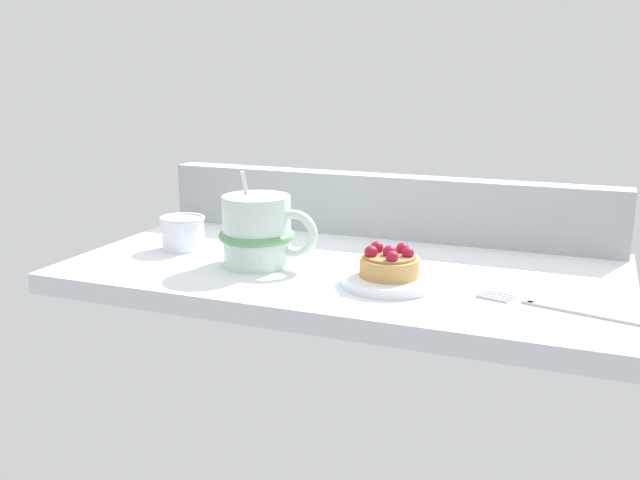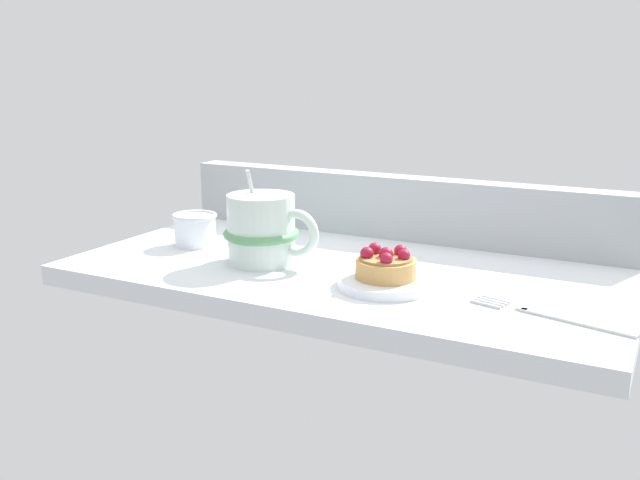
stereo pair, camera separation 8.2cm
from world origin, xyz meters
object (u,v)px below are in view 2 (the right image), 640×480
at_px(raspberry_tart, 386,265).
at_px(dessert_plate, 385,283).
at_px(sugar_bowl, 195,228).
at_px(dessert_fork, 548,314).
at_px(coffee_mug, 263,230).

bearing_deg(raspberry_tart, dessert_plate, -41.75).
bearing_deg(sugar_bowl, dessert_fork, -8.11).
xyz_separation_m(raspberry_tart, coffee_mug, (-0.17, 0.02, 0.02)).
xyz_separation_m(raspberry_tart, dessert_fork, (0.18, -0.02, -0.02)).
bearing_deg(dessert_plate, coffee_mug, 172.82).
relative_size(dessert_plate, dessert_fork, 0.66).
bearing_deg(dessert_fork, dessert_plate, 175.23).
height_order(coffee_mug, sugar_bowl, coffee_mug).
bearing_deg(dessert_fork, raspberry_tart, 175.20).
bearing_deg(sugar_bowl, dessert_plate, -10.05).
bearing_deg(dessert_plate, raspberry_tart, 138.25).
distance_m(raspberry_tart, dessert_fork, 0.18).
xyz_separation_m(dessert_fork, sugar_bowl, (-0.48, 0.07, 0.02)).
bearing_deg(dessert_fork, sugar_bowl, 171.89).
xyz_separation_m(raspberry_tart, sugar_bowl, (-0.30, 0.05, -0.00)).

